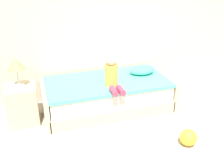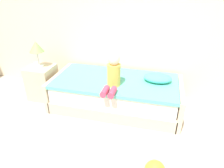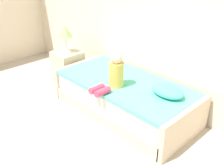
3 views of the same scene
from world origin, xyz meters
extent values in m
cube|color=beige|center=(0.00, 2.60, 1.45)|extent=(7.20, 0.10, 2.90)
cube|color=beige|center=(-0.42, 2.00, 0.10)|extent=(2.00, 1.00, 0.20)
cube|color=white|center=(-0.42, 2.00, 0.33)|extent=(1.94, 0.94, 0.25)
cube|color=#59C6B2|center=(-0.42, 2.00, 0.47)|extent=(1.98, 0.98, 0.05)
cube|color=beige|center=(-1.44, 2.00, 0.25)|extent=(0.07, 1.00, 0.50)
cube|color=beige|center=(0.60, 2.00, 0.25)|extent=(0.07, 1.00, 0.50)
cube|color=beige|center=(-1.77, 1.97, 0.30)|extent=(0.44, 0.44, 0.60)
cylinder|color=silver|center=(-1.77, 1.97, 0.61)|extent=(0.15, 0.15, 0.03)
cylinder|color=silver|center=(-1.77, 1.97, 0.75)|extent=(0.02, 0.02, 0.24)
cone|color=#8CCC66|center=(-1.77, 1.97, 0.96)|extent=(0.24, 0.24, 0.18)
cylinder|color=gold|center=(-0.41, 1.82, 0.67)|extent=(0.20, 0.20, 0.34)
sphere|color=beige|center=(-0.41, 1.82, 0.92)|extent=(0.17, 0.17, 0.17)
cylinder|color=#D83F60|center=(-0.47, 1.52, 0.55)|extent=(0.09, 0.22, 0.09)
cylinder|color=#D83F60|center=(-0.36, 1.52, 0.55)|extent=(0.09, 0.22, 0.09)
ellipsoid|color=#4CCCBC|center=(0.23, 2.10, 0.56)|extent=(0.44, 0.30, 0.13)
camera|label=1|loc=(-1.50, -1.65, 2.21)|focal=41.05mm
camera|label=2|loc=(0.24, -0.86, 1.96)|focal=32.46mm
camera|label=3|loc=(1.83, -0.41, 2.13)|focal=41.74mm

